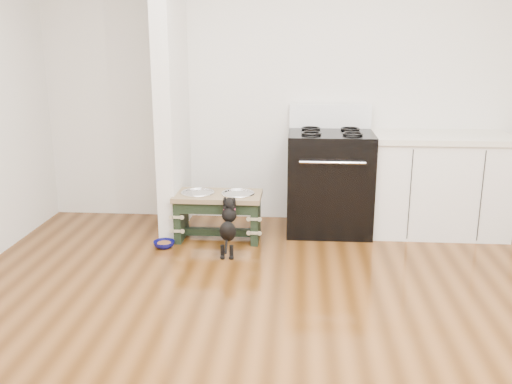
{
  "coord_description": "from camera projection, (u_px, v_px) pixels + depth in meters",
  "views": [
    {
      "loc": [
        -0.03,
        -2.95,
        1.75
      ],
      "look_at": [
        -0.38,
        1.52,
        0.53
      ],
      "focal_mm": 40.0,
      "sensor_mm": 36.0,
      "label": 1
    }
  ],
  "objects": [
    {
      "name": "partition_wall",
      "position": [
        171.0,
        83.0,
        5.05
      ],
      "size": [
        0.15,
        0.8,
        2.7
      ],
      "primitive_type": "cube",
      "color": "silver",
      "rests_on": "ground"
    },
    {
      "name": "ground",
      "position": [
        301.0,
        350.0,
        3.3
      ],
      "size": [
        5.0,
        5.0,
        0.0
      ],
      "primitive_type": "plane",
      "color": "#45260C",
      "rests_on": "ground"
    },
    {
      "name": "room_shell",
      "position": [
        307.0,
        63.0,
        2.87
      ],
      "size": [
        5.0,
        5.0,
        5.0
      ],
      "color": "silver",
      "rests_on": "ground"
    },
    {
      "name": "oven_range",
      "position": [
        329.0,
        180.0,
        5.23
      ],
      "size": [
        0.76,
        0.69,
        1.14
      ],
      "color": "black",
      "rests_on": "ground"
    },
    {
      "name": "dog_feeder",
      "position": [
        218.0,
        207.0,
        5.03
      ],
      "size": [
        0.76,
        0.41,
        0.44
      ],
      "color": "black",
      "rests_on": "ground"
    },
    {
      "name": "cabinet_run",
      "position": [
        438.0,
        184.0,
        5.18
      ],
      "size": [
        1.24,
        0.64,
        0.91
      ],
      "color": "white",
      "rests_on": "ground"
    },
    {
      "name": "puppy",
      "position": [
        228.0,
        225.0,
        4.69
      ],
      "size": [
        0.13,
        0.39,
        0.47
      ],
      "color": "black",
      "rests_on": "ground"
    },
    {
      "name": "floor_bowl",
      "position": [
        164.0,
        244.0,
        4.89
      ],
      "size": [
        0.24,
        0.24,
        0.06
      ],
      "rotation": [
        0.0,
        0.0,
        0.36
      ],
      "color": "#0B0C51",
      "rests_on": "ground"
    }
  ]
}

